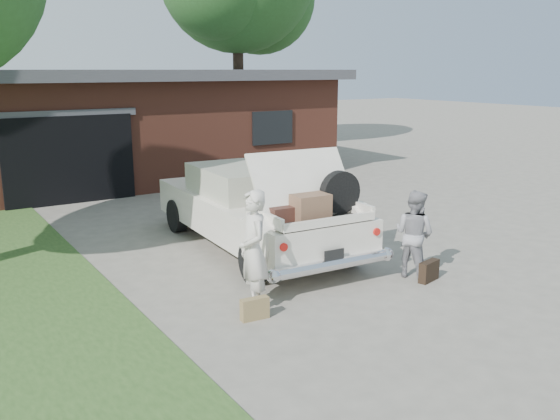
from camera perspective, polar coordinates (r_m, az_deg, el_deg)
ground at (r=9.41m, az=2.00°, el=-7.25°), size 90.00×90.00×0.00m
house at (r=19.70m, az=-15.09°, el=8.16°), size 12.80×7.80×3.30m
sedan at (r=11.15m, az=-2.38°, el=0.25°), size 2.37×5.44×2.03m
woman_left at (r=8.25m, az=-2.60°, el=-3.95°), size 0.54×0.70×1.72m
woman_right at (r=9.83m, az=12.79°, el=-2.26°), size 0.68×0.80×1.44m
suitcase_left at (r=8.15m, az=-2.45°, el=-9.46°), size 0.40×0.16×0.31m
suitcase_right at (r=9.83m, az=14.14°, el=-5.72°), size 0.45×0.24×0.33m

